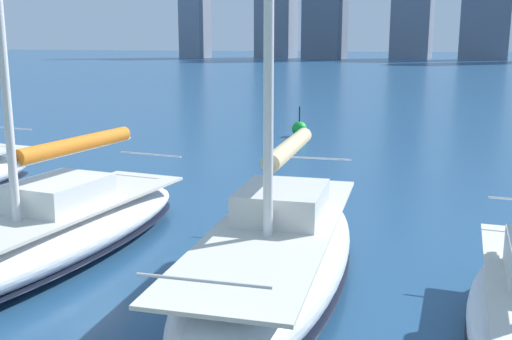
% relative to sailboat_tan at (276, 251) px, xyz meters
% --- Properties ---
extents(sailboat_tan, '(3.56, 8.57, 10.57)m').
position_rel_sailboat_tan_xyz_m(sailboat_tan, '(0.00, 0.00, 0.00)').
color(sailboat_tan, silver).
rests_on(sailboat_tan, ground).
extents(sailboat_orange, '(2.50, 8.73, 12.45)m').
position_rel_sailboat_tan_xyz_m(sailboat_orange, '(4.67, 0.51, -0.04)').
color(sailboat_orange, white).
rests_on(sailboat_orange, ground).
extents(channel_buoy, '(0.70, 0.70, 1.40)m').
position_rel_sailboat_tan_xyz_m(channel_buoy, '(5.09, -16.96, -0.33)').
color(channel_buoy, green).
rests_on(channel_buoy, ground).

